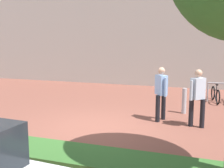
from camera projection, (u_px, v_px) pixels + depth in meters
The scene contains 5 objects.
ground_plane at pixel (95, 128), 8.21m from camera, with size 60.00×60.00×0.00m, color brown.
planter_strip at pixel (73, 155), 6.03m from camera, with size 7.00×1.10×0.16m, color #336028.
bollard_steel at pixel (184, 101), 9.78m from camera, with size 0.16×0.16×0.90m, color #ADADB2.
person_shirt_white at pixel (198, 94), 8.14m from camera, with size 0.46×0.48×1.72m.
person_casual_tan at pixel (161, 90), 8.81m from camera, with size 0.44×0.50×1.72m.
Camera 1 is at (3.07, -7.32, 2.52)m, focal length 44.73 mm.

